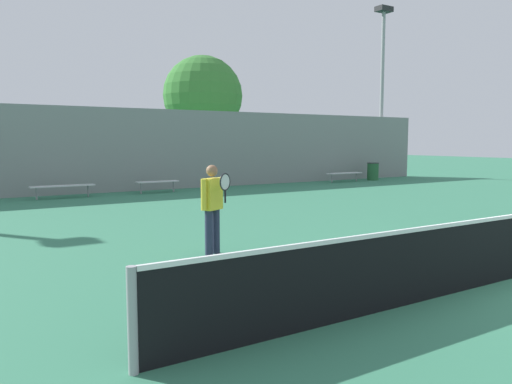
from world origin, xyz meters
name	(u,v)px	position (x,y,z in m)	size (l,w,h in m)	color
tennis_player	(213,204)	(-3.34, 3.74, 0.91)	(0.54, 0.51, 1.60)	#282D47
bench_courtside_near	(344,174)	(9.46, 14.44, 0.42)	(2.01, 0.40, 0.46)	silver
bench_adjacent_court	(157,182)	(-0.28, 14.44, 0.42)	(1.68, 0.40, 0.46)	silver
bench_by_gate	(63,186)	(-3.80, 14.44, 0.42)	(2.18, 0.40, 0.46)	silver
light_pole_near_left	(382,71)	(13.78, 16.24, 5.93)	(0.90, 0.60, 9.42)	#939399
trash_bin	(373,171)	(11.48, 14.52, 0.46)	(0.61, 0.61, 0.91)	#235B33
back_fence	(153,150)	(0.00, 15.57, 1.67)	(30.48, 0.06, 3.34)	gray
tree_green_tall	(203,96)	(5.44, 22.01, 4.58)	(4.53, 4.53, 6.86)	brown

